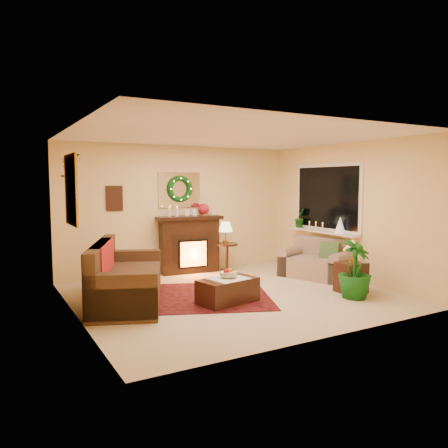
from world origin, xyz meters
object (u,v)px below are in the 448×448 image
sofa (128,275)px  coffee_table (228,290)px  fireplace (189,246)px  side_table_round (227,256)px  loveseat (316,256)px  end_table_square (351,277)px

sofa → coffee_table: size_ratio=2.41×
fireplace → side_table_round: fireplace is taller
loveseat → fireplace: bearing=118.4°
end_table_square → fireplace: bearing=120.7°
sofa → loveseat: bearing=20.8°
loveseat → end_table_square: size_ratio=2.57×
sofa → end_table_square: size_ratio=4.27×
end_table_square → coffee_table: 2.19m
fireplace → end_table_square: bearing=-54.0°
loveseat → coffee_table: loveseat is taller
loveseat → side_table_round: bearing=110.1°
sofa → end_table_square: 3.69m
side_table_round → end_table_square: 2.73m
end_table_square → coffee_table: (-2.15, 0.44, -0.06)m
sofa → coffee_table: sofa is taller
loveseat → end_table_square: bearing=-122.8°
side_table_round → loveseat: bearing=-49.2°
fireplace → coffee_table: fireplace is taller
fireplace → end_table_square: (1.69, -2.85, -0.28)m
sofa → coffee_table: 1.56m
loveseat → sofa: bearing=158.3°
loveseat → coffee_table: (-2.40, -0.72, -0.21)m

